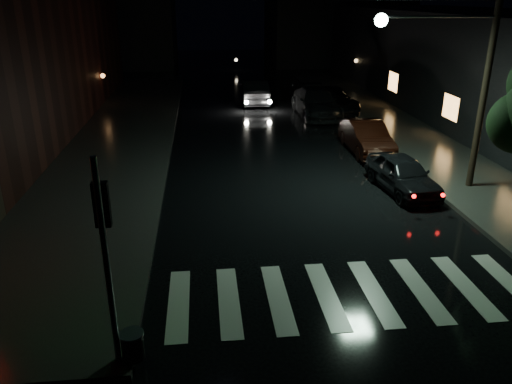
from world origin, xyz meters
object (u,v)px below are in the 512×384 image
object	(u,v)px
parked_car_a	(403,174)
parked_car_c	(316,103)
parked_car_b	(366,137)
oncoming_car	(254,92)
parked_car_d	(332,100)

from	to	relation	value
parked_car_a	parked_car_c	size ratio (longest dim) A/B	0.70
parked_car_a	parked_car_b	size ratio (longest dim) A/B	0.89
parked_car_b	parked_car_a	bearing A→B (deg)	-91.84
parked_car_c	oncoming_car	xyz separation A→B (m)	(-3.34, 4.12, -0.02)
parked_car_b	parked_car_d	size ratio (longest dim) A/B	0.81
parked_car_a	parked_car_d	distance (m)	13.56
parked_car_a	oncoming_car	size ratio (longest dim) A/B	0.81
parked_car_b	parked_car_d	distance (m)	8.62
parked_car_b	oncoming_car	world-z (taller)	oncoming_car
parked_car_c	parked_car_d	world-z (taller)	parked_car_c
parked_car_c	parked_car_d	xyz separation A→B (m)	(1.19, 0.85, -0.06)
parked_car_a	parked_car_c	world-z (taller)	parked_car_c
parked_car_a	parked_car_d	size ratio (longest dim) A/B	0.72
parked_car_b	parked_car_d	bearing A→B (deg)	86.85
parked_car_c	oncoming_car	bearing A→B (deg)	127.97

